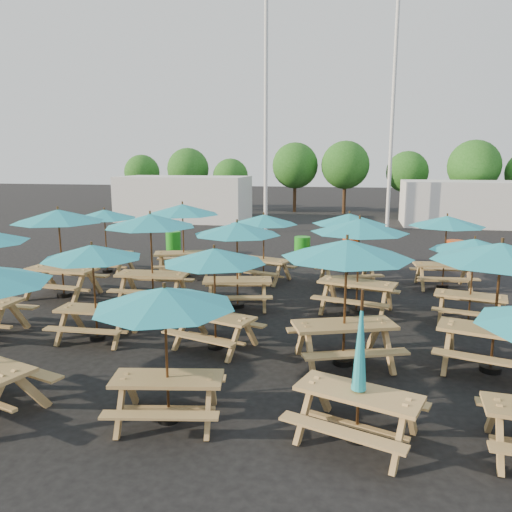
% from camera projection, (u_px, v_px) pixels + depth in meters
% --- Properties ---
extents(ground, '(120.00, 120.00, 0.00)m').
position_uv_depth(ground, '(245.00, 307.00, 13.19)').
color(ground, black).
rests_on(ground, ground).
extents(picnic_unit_2, '(2.71, 2.71, 2.51)m').
position_uv_depth(picnic_unit_2, '(58.00, 220.00, 13.81)').
color(picnic_unit_2, tan).
rests_on(picnic_unit_2, ground).
extents(picnic_unit_3, '(2.29, 2.29, 2.19)m').
position_uv_depth(picnic_unit_3, '(104.00, 217.00, 16.94)').
color(picnic_unit_3, tan).
rests_on(picnic_unit_3, ground).
extents(picnic_unit_5, '(2.16, 2.16, 2.11)m').
position_uv_depth(picnic_unit_5, '(92.00, 256.00, 10.50)').
color(picnic_unit_5, tan).
rests_on(picnic_unit_5, ground).
extents(picnic_unit_6, '(2.57, 2.57, 2.45)m').
position_uv_depth(picnic_unit_6, '(150.00, 225.00, 13.25)').
color(picnic_unit_6, tan).
rests_on(picnic_unit_6, ground).
extents(picnic_unit_7, '(3.03, 3.03, 2.44)m').
position_uv_depth(picnic_unit_7, '(183.00, 213.00, 16.31)').
color(picnic_unit_7, tan).
rests_on(picnic_unit_7, ground).
extents(picnic_unit_8, '(2.41, 2.41, 2.08)m').
position_uv_depth(picnic_unit_8, '(165.00, 304.00, 7.13)').
color(picnic_unit_8, tan).
rests_on(picnic_unit_8, ground).
extents(picnic_unit_9, '(2.67, 2.67, 2.12)m').
position_uv_depth(picnic_unit_9, '(214.00, 260.00, 10.01)').
color(picnic_unit_9, tan).
rests_on(picnic_unit_9, ground).
extents(picnic_unit_10, '(2.71, 2.71, 2.28)m').
position_uv_depth(picnic_unit_10, '(237.00, 233.00, 12.84)').
color(picnic_unit_10, tan).
rests_on(picnic_unit_10, ground).
extents(picnic_unit_11, '(2.74, 2.74, 2.16)m').
position_uv_depth(picnic_unit_11, '(264.00, 223.00, 15.71)').
color(picnic_unit_11, tan).
rests_on(picnic_unit_11, ground).
extents(picnic_unit_12, '(2.08, 1.95, 2.16)m').
position_uv_depth(picnic_unit_12, '(359.00, 380.00, 6.80)').
color(picnic_unit_12, tan).
rests_on(picnic_unit_12, ground).
extents(picnic_unit_13, '(3.11, 3.11, 2.44)m').
position_uv_depth(picnic_unit_13, '(347.00, 255.00, 9.14)').
color(picnic_unit_13, tan).
rests_on(picnic_unit_13, ground).
extents(picnic_unit_14, '(2.95, 2.95, 2.43)m').
position_uv_depth(picnic_unit_14, '(359.00, 230.00, 12.34)').
color(picnic_unit_14, tan).
rests_on(picnic_unit_14, ground).
extents(picnic_unit_15, '(2.88, 2.88, 2.26)m').
position_uv_depth(picnic_unit_15, '(349.00, 222.00, 15.10)').
color(picnic_unit_15, tan).
rests_on(picnic_unit_15, ground).
extents(picnic_unit_17, '(3.00, 3.00, 2.43)m').
position_uv_depth(picnic_unit_17, '(501.00, 258.00, 8.80)').
color(picnic_unit_17, tan).
rests_on(picnic_unit_17, ground).
extents(picnic_unit_18, '(2.45, 2.45, 2.05)m').
position_uv_depth(picnic_unit_18, '(474.00, 249.00, 11.66)').
color(picnic_unit_18, tan).
rests_on(picnic_unit_18, ground).
extents(picnic_unit_19, '(2.39, 2.39, 2.22)m').
position_uv_depth(picnic_unit_19, '(447.00, 224.00, 14.84)').
color(picnic_unit_19, tan).
rests_on(picnic_unit_19, ground).
extents(waste_bin_0, '(0.60, 0.60, 0.97)m').
position_uv_depth(waste_bin_0, '(173.00, 243.00, 20.36)').
color(waste_bin_0, '#1D971B').
rests_on(waste_bin_0, ground).
extents(waste_bin_1, '(0.60, 0.60, 0.97)m').
position_uv_depth(waste_bin_1, '(302.00, 249.00, 18.96)').
color(waste_bin_1, '#1D971B').
rests_on(waste_bin_1, ground).
extents(waste_bin_2, '(0.60, 0.60, 0.97)m').
position_uv_depth(waste_bin_2, '(350.00, 251.00, 18.65)').
color(waste_bin_2, '#C83D0B').
rests_on(waste_bin_2, ground).
extents(waste_bin_3, '(0.60, 0.60, 0.97)m').
position_uv_depth(waste_bin_3, '(455.00, 254.00, 18.12)').
color(waste_bin_3, '#C83D0B').
rests_on(waste_bin_3, ground).
extents(mast_0, '(0.20, 0.20, 12.00)m').
position_uv_depth(mast_0, '(266.00, 117.00, 25.91)').
color(mast_0, silver).
rests_on(mast_0, ground).
extents(mast_1, '(0.20, 0.20, 12.00)m').
position_uv_depth(mast_1, '(392.00, 118.00, 26.58)').
color(mast_1, silver).
rests_on(mast_1, ground).
extents(event_tent_0, '(8.00, 4.00, 2.80)m').
position_uv_depth(event_tent_0, '(184.00, 199.00, 31.80)').
color(event_tent_0, silver).
rests_on(event_tent_0, ground).
extents(event_tent_1, '(7.00, 4.00, 2.60)m').
position_uv_depth(event_tent_1, '(463.00, 203.00, 29.48)').
color(event_tent_1, silver).
rests_on(event_tent_1, ground).
extents(tree_0, '(2.80, 2.80, 4.24)m').
position_uv_depth(tree_0, '(142.00, 173.00, 39.69)').
color(tree_0, '#382314').
rests_on(tree_0, ground).
extents(tree_1, '(3.11, 3.11, 4.72)m').
position_uv_depth(tree_1, '(188.00, 169.00, 37.49)').
color(tree_1, '#382314').
rests_on(tree_1, ground).
extents(tree_2, '(2.59, 2.59, 3.93)m').
position_uv_depth(tree_2, '(231.00, 176.00, 36.70)').
color(tree_2, '#382314').
rests_on(tree_2, ground).
extents(tree_3, '(3.36, 3.36, 5.09)m').
position_uv_depth(tree_3, '(295.00, 166.00, 36.67)').
color(tree_3, '#382314').
rests_on(tree_3, ground).
extents(tree_4, '(3.41, 3.41, 5.17)m').
position_uv_depth(tree_4, '(345.00, 165.00, 35.51)').
color(tree_4, '#382314').
rests_on(tree_4, ground).
extents(tree_5, '(2.94, 2.94, 4.45)m').
position_uv_depth(tree_5, '(407.00, 172.00, 35.16)').
color(tree_5, '#382314').
rests_on(tree_5, ground).
extents(tree_6, '(3.38, 3.38, 5.13)m').
position_uv_depth(tree_6, '(474.00, 166.00, 32.59)').
color(tree_6, '#382314').
rests_on(tree_6, ground).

